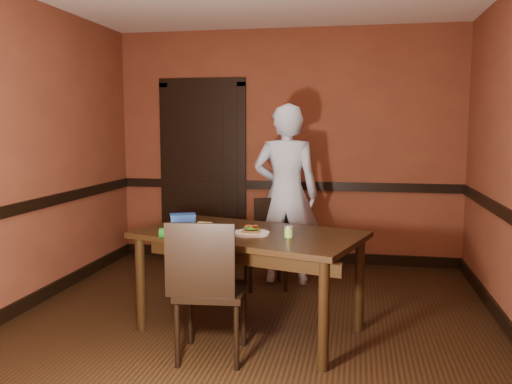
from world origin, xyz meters
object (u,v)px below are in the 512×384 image
(chair_far, at_px, (265,244))
(cheese_saucer, at_px, (204,226))
(dining_table, at_px, (250,282))
(person, at_px, (286,194))
(chair_near, at_px, (212,288))
(sauce_jar, at_px, (289,232))
(sandwich_plate, at_px, (251,232))
(food_tub, at_px, (183,219))

(chair_far, xyz_separation_m, cheese_saucer, (-0.31, -1.09, 0.37))
(dining_table, relative_size, person, 0.92)
(chair_far, xyz_separation_m, chair_near, (-0.08, -1.68, 0.05))
(chair_near, bearing_deg, sauce_jar, -146.77)
(person, bearing_deg, chair_far, 49.21)
(sauce_jar, distance_m, cheese_saucer, 0.73)
(sandwich_plate, height_order, sauce_jar, sauce_jar)
(cheese_saucer, xyz_separation_m, food_tub, (-0.22, 0.14, 0.03))
(chair_near, xyz_separation_m, food_tub, (-0.44, 0.73, 0.34))
(chair_near, bearing_deg, person, -102.92)
(dining_table, xyz_separation_m, chair_near, (-0.16, -0.52, 0.10))
(person, bearing_deg, sandwich_plate, 83.80)
(chair_far, distance_m, sandwich_plate, 1.30)
(sandwich_plate, xyz_separation_m, sauce_jar, (0.29, -0.05, 0.02))
(sandwich_plate, distance_m, cheese_saucer, 0.44)
(chair_near, relative_size, sauce_jar, 12.24)
(food_tub, bearing_deg, sauce_jar, -41.84)
(chair_far, xyz_separation_m, food_tub, (-0.53, -0.96, 0.39))
(dining_table, height_order, food_tub, food_tub)
(chair_far, bearing_deg, person, 33.40)
(chair_near, xyz_separation_m, sauce_jar, (0.48, 0.38, 0.34))
(sauce_jar, distance_m, food_tub, 0.99)
(dining_table, xyz_separation_m, person, (0.10, 1.39, 0.51))
(sandwich_plate, bearing_deg, chair_far, 94.95)
(chair_far, height_order, cheese_saucer, chair_far)
(dining_table, xyz_separation_m, sauce_jar, (0.32, -0.14, 0.43))
(dining_table, xyz_separation_m, chair_far, (-0.08, 1.16, 0.04))
(chair_far, height_order, chair_near, chair_near)
(chair_far, height_order, person, person)
(person, relative_size, sandwich_plate, 6.62)
(dining_table, relative_size, chair_near, 1.71)
(chair_near, bearing_deg, chair_far, -98.10)
(dining_table, relative_size, food_tub, 6.79)
(person, height_order, sandwich_plate, person)
(chair_far, distance_m, sauce_jar, 1.41)
(chair_far, bearing_deg, sauce_jar, -92.44)
(sauce_jar, xyz_separation_m, food_tub, (-0.92, 0.35, 0.00))
(person, height_order, cheese_saucer, person)
(cheese_saucer, distance_m, food_tub, 0.26)
(sauce_jar, height_order, food_tub, food_tub)
(cheese_saucer, bearing_deg, sandwich_plate, -20.59)
(dining_table, distance_m, chair_far, 1.17)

